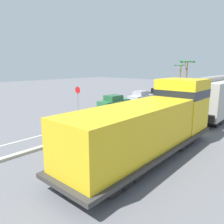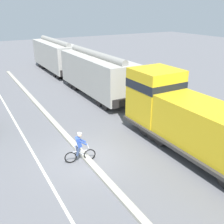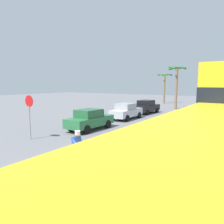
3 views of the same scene
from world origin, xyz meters
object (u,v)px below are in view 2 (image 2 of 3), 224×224
Objects in this scene: locomotive at (195,124)px; hopper_car_lead at (96,74)px; cyclist at (80,148)px; hopper_car_middle at (56,56)px.

hopper_car_lead is at bearing 90.00° from locomotive.
cyclist is at bearing -121.43° from hopper_car_lead.
cyclist is at bearing 159.13° from locomotive.
locomotive is at bearing -90.00° from hopper_car_lead.
hopper_car_middle is (0.00, 11.60, 0.00)m from hopper_car_lead.
locomotive is 23.76m from hopper_car_middle.
hopper_car_middle is at bearing 90.00° from hopper_car_lead.
cyclist is at bearing -105.68° from hopper_car_middle.
cyclist is (-6.03, -9.86, -1.26)m from hopper_car_lead.
hopper_car_lead is at bearing 58.57° from cyclist.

